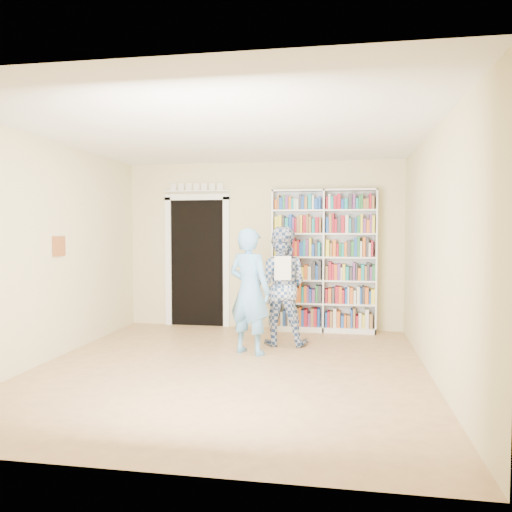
{
  "coord_description": "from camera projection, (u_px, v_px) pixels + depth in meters",
  "views": [
    {
      "loc": [
        1.26,
        -5.55,
        1.6
      ],
      "look_at": [
        0.16,
        0.9,
        1.26
      ],
      "focal_mm": 35.0,
      "sensor_mm": 36.0,
      "label": 1
    }
  ],
  "objects": [
    {
      "name": "floor",
      "position": [
        229.0,
        369.0,
        5.76
      ],
      "size": [
        5.0,
        5.0,
        0.0
      ],
      "primitive_type": "plane",
      "color": "#9D6F4C",
      "rests_on": "ground"
    },
    {
      "name": "ceiling",
      "position": [
        228.0,
        133.0,
        5.62
      ],
      "size": [
        5.0,
        5.0,
        0.0
      ],
      "primitive_type": "plane",
      "rotation": [
        3.14,
        0.0,
        0.0
      ],
      "color": "white",
      "rests_on": "wall_back"
    },
    {
      "name": "wall_back",
      "position": [
        262.0,
        245.0,
        8.15
      ],
      "size": [
        4.5,
        0.0,
        4.5
      ],
      "primitive_type": "plane",
      "rotation": [
        1.57,
        0.0,
        0.0
      ],
      "color": "beige",
      "rests_on": "floor"
    },
    {
      "name": "wall_left",
      "position": [
        48.0,
        251.0,
        6.07
      ],
      "size": [
        0.0,
        5.0,
        5.0
      ],
      "primitive_type": "plane",
      "rotation": [
        1.57,
        0.0,
        1.57
      ],
      "color": "beige",
      "rests_on": "floor"
    },
    {
      "name": "wall_right",
      "position": [
        435.0,
        254.0,
        5.32
      ],
      "size": [
        0.0,
        5.0,
        5.0
      ],
      "primitive_type": "plane",
      "rotation": [
        1.57,
        0.0,
        -1.57
      ],
      "color": "beige",
      "rests_on": "floor"
    },
    {
      "name": "bookshelf",
      "position": [
        324.0,
        260.0,
        7.84
      ],
      "size": [
        1.62,
        0.3,
        2.23
      ],
      "rotation": [
        0.0,
        0.0,
        -0.34
      ],
      "color": "white",
      "rests_on": "floor"
    },
    {
      "name": "doorway",
      "position": [
        197.0,
        255.0,
        8.32
      ],
      "size": [
        1.1,
        0.08,
        2.43
      ],
      "color": "black",
      "rests_on": "floor"
    },
    {
      "name": "wall_art",
      "position": [
        59.0,
        246.0,
        6.26
      ],
      "size": [
        0.03,
        0.25,
        0.25
      ],
      "primitive_type": "cube",
      "color": "brown",
      "rests_on": "wall_left"
    },
    {
      "name": "man_blue",
      "position": [
        249.0,
        291.0,
        6.43
      ],
      "size": [
        0.7,
        0.59,
        1.63
      ],
      "primitive_type": "imported",
      "rotation": [
        0.0,
        0.0,
        2.74
      ],
      "color": "#5E9CD2",
      "rests_on": "floor"
    },
    {
      "name": "man_plaid",
      "position": [
        280.0,
        286.0,
        6.95
      ],
      "size": [
        0.81,
        0.63,
        1.65
      ],
      "primitive_type": "imported",
      "rotation": [
        0.0,
        0.0,
        3.13
      ],
      "color": "navy",
      "rests_on": "floor"
    },
    {
      "name": "paper_sheet",
      "position": [
        283.0,
        268.0,
        6.66
      ],
      "size": [
        0.22,
        0.08,
        0.32
      ],
      "primitive_type": "cube",
      "rotation": [
        0.0,
        0.0,
        0.32
      ],
      "color": "white",
      "rests_on": "man_plaid"
    }
  ]
}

